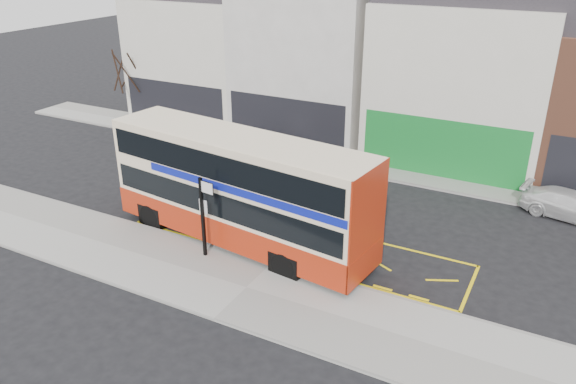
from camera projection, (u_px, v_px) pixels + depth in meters
The scene contains 15 objects.
ground at pixel (278, 261), 21.80m from camera, with size 120.00×120.00×0.00m, color black.
pavement at pixel (246, 289), 19.92m from camera, with size 40.00×4.00×0.15m, color #A4A29B.
kerb at pixel (273, 264), 21.47m from camera, with size 40.00×0.15×0.15m, color gray.
far_pavement at pixel (374, 166), 30.63m from camera, with size 50.00×3.00×0.15m, color #A4A29B.
road_markings at pixel (296, 243), 23.09m from camera, with size 14.00×3.40×0.01m, color yellow, non-canonical shape.
terrace_far_left at pixel (208, 46), 37.61m from camera, with size 8.00×8.01×10.80m.
terrace_left at pixel (316, 49), 34.01m from camera, with size 8.00×8.01×11.80m.
terrace_green_shop at pixel (467, 67), 30.30m from camera, with size 9.00×8.01×11.30m.
double_decker_bus at pixel (240, 189), 22.15m from camera, with size 11.67×4.02×4.57m.
bus_stop_post at pixel (204, 210), 21.08m from camera, with size 0.80×0.20×3.28m.
car_silver at pixel (255, 148), 31.25m from camera, with size 1.81×4.50×1.53m, color #A4A4A9.
car_grey at pixel (313, 165), 29.13m from camera, with size 1.48×4.25×1.40m, color #3A3C41.
car_white at pixel (571, 205), 24.91m from camera, with size 1.71×4.21×1.22m, color white.
street_tree_left at pixel (127, 60), 36.32m from camera, with size 2.89×2.89×6.23m.
street_tree_right at pixel (521, 106), 26.95m from camera, with size 2.76×2.76×5.97m.
Camera 1 is at (9.10, -16.40, 11.44)m, focal length 35.00 mm.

